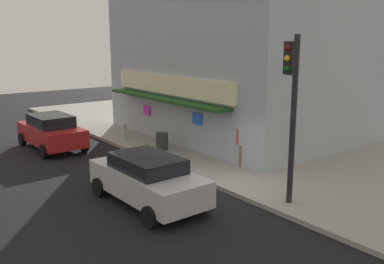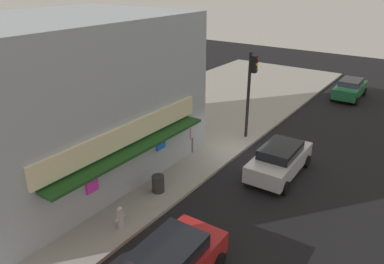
{
  "view_description": "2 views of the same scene",
  "coord_description": "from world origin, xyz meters",
  "px_view_note": "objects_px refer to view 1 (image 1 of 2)",
  "views": [
    {
      "loc": [
        10.43,
        -9.28,
        5.19
      ],
      "look_at": [
        -2.23,
        0.4,
        1.68
      ],
      "focal_mm": 39.7,
      "sensor_mm": 36.0,
      "label": 1
    },
    {
      "loc": [
        -16.21,
        -8.23,
        9.22
      ],
      "look_at": [
        -2.31,
        1.57,
        1.87
      ],
      "focal_mm": 33.94,
      "sensor_mm": 36.0,
      "label": 2
    }
  ],
  "objects_px": {
    "pedestrian": "(243,142)",
    "parked_car_silver": "(148,179)",
    "trash_can": "(162,141)",
    "parked_car_red": "(51,131)",
    "fire_hydrant": "(124,131)",
    "traffic_light": "(292,98)"
  },
  "relations": [
    {
      "from": "pedestrian",
      "to": "parked_car_silver",
      "type": "distance_m",
      "value": 5.01
    },
    {
      "from": "trash_can",
      "to": "parked_car_red",
      "type": "xyz_separation_m",
      "value": [
        -3.9,
        -3.75,
        0.3
      ]
    },
    {
      "from": "fire_hydrant",
      "to": "parked_car_red",
      "type": "bearing_deg",
      "value": -108.41
    },
    {
      "from": "parked_car_red",
      "to": "trash_can",
      "type": "bearing_deg",
      "value": 43.9
    },
    {
      "from": "traffic_light",
      "to": "parked_car_red",
      "type": "relative_size",
      "value": 1.19
    },
    {
      "from": "pedestrian",
      "to": "trash_can",
      "type": "bearing_deg",
      "value": -164.08
    },
    {
      "from": "trash_can",
      "to": "parked_car_red",
      "type": "bearing_deg",
      "value": -136.1
    },
    {
      "from": "fire_hydrant",
      "to": "pedestrian",
      "type": "distance_m",
      "value": 7.12
    },
    {
      "from": "fire_hydrant",
      "to": "parked_car_red",
      "type": "distance_m",
      "value": 3.49
    },
    {
      "from": "fire_hydrant",
      "to": "trash_can",
      "type": "height_order",
      "value": "fire_hydrant"
    },
    {
      "from": "parked_car_silver",
      "to": "traffic_light",
      "type": "bearing_deg",
      "value": 47.93
    },
    {
      "from": "traffic_light",
      "to": "fire_hydrant",
      "type": "relative_size",
      "value": 5.54
    },
    {
      "from": "fire_hydrant",
      "to": "parked_car_red",
      "type": "height_order",
      "value": "parked_car_red"
    },
    {
      "from": "trash_can",
      "to": "parked_car_red",
      "type": "distance_m",
      "value": 5.42
    },
    {
      "from": "trash_can",
      "to": "parked_car_silver",
      "type": "relative_size",
      "value": 0.18
    },
    {
      "from": "fire_hydrant",
      "to": "parked_car_silver",
      "type": "distance_m",
      "value": 8.37
    },
    {
      "from": "traffic_light",
      "to": "parked_car_silver",
      "type": "relative_size",
      "value": 1.15
    },
    {
      "from": "parked_car_red",
      "to": "parked_car_silver",
      "type": "relative_size",
      "value": 0.97
    },
    {
      "from": "fire_hydrant",
      "to": "parked_car_red",
      "type": "relative_size",
      "value": 0.21
    },
    {
      "from": "traffic_light",
      "to": "trash_can",
      "type": "xyz_separation_m",
      "value": [
        -7.83,
        0.5,
        -2.91
      ]
    },
    {
      "from": "fire_hydrant",
      "to": "traffic_light",
      "type": "bearing_deg",
      "value": -0.26
    },
    {
      "from": "pedestrian",
      "to": "parked_car_red",
      "type": "xyz_separation_m",
      "value": [
        -8.01,
        -4.93,
        -0.29
      ]
    }
  ]
}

